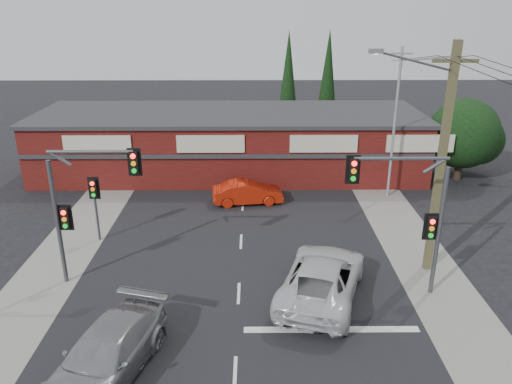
{
  "coord_description": "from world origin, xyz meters",
  "views": [
    {
      "loc": [
        0.59,
        -16.86,
        11.42
      ],
      "look_at": [
        0.74,
        3.0,
        3.75
      ],
      "focal_mm": 35.0,
      "sensor_mm": 36.0,
      "label": 1
    }
  ],
  "objects_px": {
    "red_sedan": "(248,192)",
    "utility_pole": "(439,155)",
    "white_suv": "(322,278)",
    "silver_suv": "(106,355)",
    "shop_building": "(230,142)"
  },
  "relations": [
    {
      "from": "red_sedan",
      "to": "utility_pole",
      "type": "relative_size",
      "value": 0.42
    },
    {
      "from": "white_suv",
      "to": "red_sedan",
      "type": "xyz_separation_m",
      "value": [
        -3.12,
        10.09,
        -0.18
      ]
    },
    {
      "from": "white_suv",
      "to": "silver_suv",
      "type": "xyz_separation_m",
      "value": [
        -7.54,
        -4.59,
        -0.05
      ]
    },
    {
      "from": "silver_suv",
      "to": "utility_pole",
      "type": "bearing_deg",
      "value": 44.53
    },
    {
      "from": "silver_suv",
      "to": "utility_pole",
      "type": "relative_size",
      "value": 0.56
    },
    {
      "from": "silver_suv",
      "to": "red_sedan",
      "type": "xyz_separation_m",
      "value": [
        4.42,
        14.68,
        -0.13
      ]
    },
    {
      "from": "white_suv",
      "to": "shop_building",
      "type": "relative_size",
      "value": 0.23
    },
    {
      "from": "red_sedan",
      "to": "white_suv",
      "type": "bearing_deg",
      "value": -169.97
    },
    {
      "from": "red_sedan",
      "to": "silver_suv",
      "type": "bearing_deg",
      "value": 156.11
    },
    {
      "from": "red_sedan",
      "to": "utility_pole",
      "type": "height_order",
      "value": "utility_pole"
    },
    {
      "from": "white_suv",
      "to": "red_sedan",
      "type": "bearing_deg",
      "value": -54.67
    },
    {
      "from": "white_suv",
      "to": "shop_building",
      "type": "xyz_separation_m",
      "value": [
        -4.41,
        16.22,
        1.27
      ]
    },
    {
      "from": "red_sedan",
      "to": "shop_building",
      "type": "bearing_deg",
      "value": 4.78
    },
    {
      "from": "white_suv",
      "to": "utility_pole",
      "type": "bearing_deg",
      "value": -137.69
    },
    {
      "from": "white_suv",
      "to": "silver_suv",
      "type": "relative_size",
      "value": 1.11
    }
  ]
}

